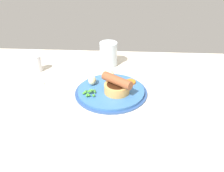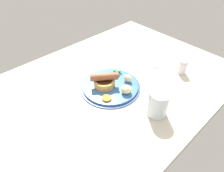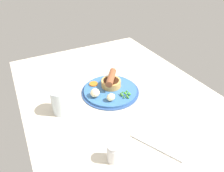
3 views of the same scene
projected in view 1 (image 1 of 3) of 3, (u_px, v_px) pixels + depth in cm
name	position (u px, v px, depth cm)	size (l,w,h in cm)	color
dining_table	(101.00, 99.00, 88.53)	(110.00, 80.00, 3.00)	beige
dinner_plate	(111.00, 92.00, 89.11)	(25.84, 25.84, 1.40)	#2D4C84
sausage_pudding	(117.00, 86.00, 85.98)	(11.07, 9.33, 6.20)	tan
pea_pile	(90.00, 92.00, 85.46)	(4.67, 4.65, 1.81)	#3A843D
potato_chunk_0	(109.00, 74.00, 94.68)	(4.03, 4.35, 3.54)	beige
potato_chunk_1	(92.00, 80.00, 91.08)	(3.69, 2.87, 3.35)	beige
carrot_slice_0	(130.00, 82.00, 92.60)	(3.84, 3.84, 0.71)	orange
fork	(19.00, 88.00, 91.56)	(18.00, 1.60, 0.60)	silver
drinking_glass	(109.00, 54.00, 106.21)	(7.42, 7.42, 10.25)	silver
salt_shaker	(37.00, 64.00, 102.24)	(3.95, 3.95, 6.76)	silver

